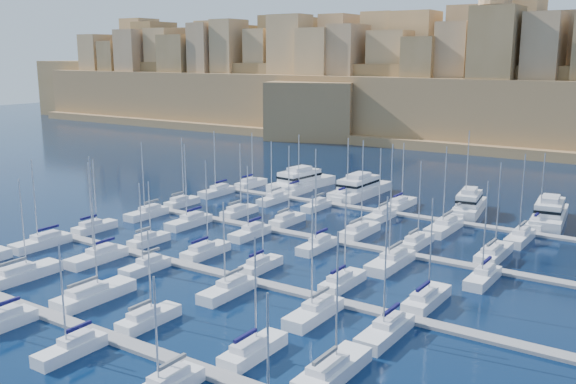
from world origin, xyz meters
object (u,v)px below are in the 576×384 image
Objects in this scene: motor_yacht_b at (360,188)px; motor_yacht_c at (469,205)px; motor_yacht_d at (549,213)px; sailboat_2 at (94,295)px; motor_yacht_a at (301,181)px; sailboat_4 at (253,350)px.

motor_yacht_c is (24.08, -1.97, 0.00)m from motor_yacht_b.
motor_yacht_c and motor_yacht_d have the same top height.
sailboat_2 reaches higher than motor_yacht_b.
motor_yacht_d is at bearing -1.17° from motor_yacht_b.
motor_yacht_d is (37.52, 69.43, 0.94)m from sailboat_2.
motor_yacht_a and motor_yacht_c have the same top height.
motor_yacht_d is (14.06, 1.19, -0.00)m from motor_yacht_c.
sailboat_4 reaches higher than motor_yacht_c.
sailboat_2 is 24.98m from sailboat_4.
motor_yacht_a is 38.64m from motor_yacht_c.
sailboat_2 is 1.03× the size of motor_yacht_d.
motor_yacht_c is 0.86× the size of motor_yacht_d.
motor_yacht_b is (-25.56, 71.28, 1.00)m from sailboat_4.
motor_yacht_b is 1.25× the size of motor_yacht_c.
sailboat_2 is at bearing 177.55° from sailboat_4.
motor_yacht_a is (-15.14, 69.93, 0.94)m from sailboat_2.
sailboat_4 is 75.73m from motor_yacht_b.
sailboat_4 reaches higher than motor_yacht_d.
motor_yacht_b is (14.53, 0.28, -0.00)m from motor_yacht_a.
sailboat_4 is at bearing -88.77° from motor_yacht_c.
motor_yacht_c is (-1.49, 69.31, 1.00)m from sailboat_4.
motor_yacht_a and motor_yacht_d have the same top height.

